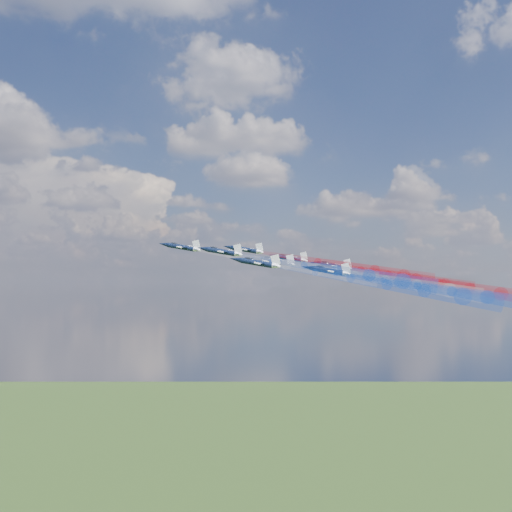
{
  "coord_description": "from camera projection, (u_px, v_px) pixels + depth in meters",
  "views": [
    {
      "loc": [
        -26.5,
        -156.43,
        167.73
      ],
      "look_at": [
        1.62,
        -2.49,
        174.5
      ],
      "focal_mm": 41.85,
      "sensor_mm": 36.0,
      "label": 1
    }
  ],
  "objects": [
    {
      "name": "trail_outer_right",
      "position": [
        388.0,
        274.0,
        169.99
      ],
      "size": [
        44.98,
        21.51,
        12.12
      ],
      "primitive_type": null,
      "rotation": [
        0.17,
        -0.08,
        1.18
      ],
      "color": "red"
    },
    {
      "name": "jet_inner_right",
      "position": [
        245.0,
        250.0,
        169.0
      ],
      "size": [
        15.2,
        13.8,
        5.95
      ],
      "primitive_type": null,
      "rotation": [
        0.17,
        -0.08,
        1.18
      ],
      "color": "black"
    },
    {
      "name": "jet_inner_left",
      "position": [
        221.0,
        252.0,
        148.39
      ],
      "size": [
        15.2,
        13.8,
        5.95
      ],
      "primitive_type": null,
      "rotation": [
        0.17,
        -0.08,
        1.18
      ],
      "color": "black"
    },
    {
      "name": "jet_rear_left",
      "position": [
        328.0,
        271.0,
        143.03
      ],
      "size": [
        15.2,
        13.8,
        5.95
      ],
      "primitive_type": null,
      "rotation": [
        0.17,
        -0.08,
        1.18
      ],
      "color": "black"
    },
    {
      "name": "trail_inner_right",
      "position": [
        346.0,
        266.0,
        163.11
      ],
      "size": [
        44.98,
        21.51,
        12.12
      ],
      "primitive_type": null,
      "rotation": [
        0.17,
        -0.08,
        1.18
      ],
      "color": "red"
    },
    {
      "name": "trail_rear_right",
      "position": [
        439.0,
        283.0,
        158.81
      ],
      "size": [
        44.98,
        21.51,
        12.12
      ],
      "primitive_type": null,
      "rotation": [
        0.17,
        -0.08,
        1.18
      ],
      "color": "red"
    },
    {
      "name": "trail_inner_left",
      "position": [
        336.0,
        270.0,
        142.51
      ],
      "size": [
        44.98,
        21.51,
        12.12
      ],
      "primitive_type": null,
      "rotation": [
        0.17,
        -0.08,
        1.18
      ],
      "color": "blue"
    },
    {
      "name": "trail_outer_left",
      "position": [
        387.0,
        284.0,
        127.56
      ],
      "size": [
        44.98,
        21.51,
        12.12
      ],
      "primitive_type": null,
      "rotation": [
        0.17,
        -0.08,
        1.18
      ],
      "color": "blue"
    },
    {
      "name": "jet_outer_left",
      "position": [
        257.0,
        263.0,
        133.45
      ],
      "size": [
        15.2,
        13.8,
        5.95
      ],
      "primitive_type": null,
      "rotation": [
        0.17,
        -0.08,
        1.18
      ],
      "color": "black"
    },
    {
      "name": "jet_lead",
      "position": [
        181.0,
        247.0,
        159.53
      ],
      "size": [
        15.2,
        13.8,
        5.95
      ],
      "primitive_type": null,
      "rotation": [
        0.17,
        -0.08,
        1.18
      ],
      "color": "black"
    },
    {
      "name": "trail_rear_left",
      "position": [
        452.0,
        291.0,
        137.14
      ],
      "size": [
        44.98,
        21.51,
        12.12
      ],
      "primitive_type": null,
      "rotation": [
        0.17,
        -0.08,
        1.18
      ],
      "color": "blue"
    },
    {
      "name": "jet_rear_right",
      "position": [
        332.0,
        266.0,
        164.7
      ],
      "size": [
        15.2,
        13.8,
        5.95
      ],
      "primitive_type": null,
      "rotation": [
        0.17,
        -0.08,
        1.18
      ],
      "color": "black"
    },
    {
      "name": "trail_center_third",
      "position": [
        385.0,
        280.0,
        150.32
      ],
      "size": [
        44.98,
        21.51,
        12.12
      ],
      "primitive_type": null,
      "rotation": [
        0.17,
        -0.08,
        1.18
      ],
      "color": "white"
    },
    {
      "name": "jet_outer_right",
      "position": [
        290.0,
        258.0,
        175.88
      ],
      "size": [
        15.2,
        13.8,
        5.95
      ],
      "primitive_type": null,
      "rotation": [
        0.17,
        -0.08,
        1.18
      ],
      "color": "black"
    },
    {
      "name": "trail_lead",
      "position": [
        286.0,
        264.0,
        153.64
      ],
      "size": [
        44.98,
        21.51,
        12.12
      ],
      "primitive_type": null,
      "rotation": [
        0.17,
        -0.08,
        1.18
      ],
      "color": "white"
    },
    {
      "name": "jet_center_third",
      "position": [
        275.0,
        262.0,
        156.2
      ],
      "size": [
        15.2,
        13.8,
        5.95
      ],
      "primitive_type": null,
      "rotation": [
        0.17,
        -0.08,
        1.18
      ],
      "color": "black"
    }
  ]
}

